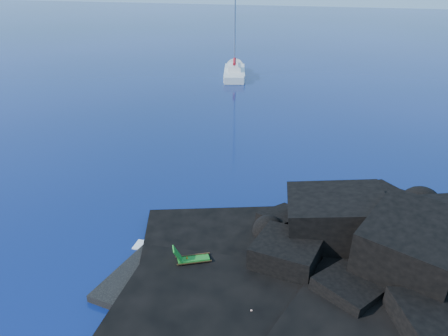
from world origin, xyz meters
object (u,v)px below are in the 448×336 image
object	(u,v)px
sailboat	(234,76)
sunbather	(240,311)
deck_chair	(193,255)
marker_cone	(187,261)

from	to	relation	value
sailboat	sunbather	xyz separation A→B (m)	(14.67, -46.32, 0.52)
sailboat	deck_chair	bearing A→B (deg)	-91.97
sunbather	marker_cone	world-z (taller)	marker_cone
deck_chair	marker_cone	distance (m)	0.45
deck_chair	sunbather	bearing A→B (deg)	-68.93
marker_cone	sunbather	bearing A→B (deg)	-35.09
sunbather	marker_cone	xyz separation A→B (m)	(-3.41, 2.40, 0.11)
sunbather	marker_cone	size ratio (longest dim) A/B	2.87
sailboat	deck_chair	distance (m)	45.29
sailboat	sunbather	distance (m)	48.59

